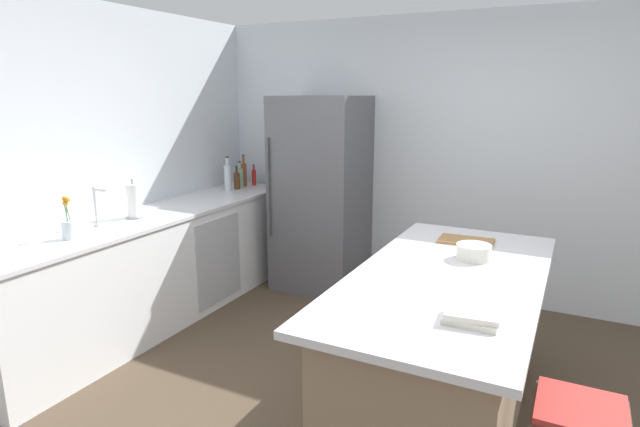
% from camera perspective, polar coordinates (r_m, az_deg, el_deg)
% --- Properties ---
extents(ground_plane, '(7.20, 7.20, 0.00)m').
position_cam_1_polar(ground_plane, '(3.34, 4.40, -21.58)').
color(ground_plane, '#4C3D2D').
extents(wall_rear, '(6.00, 0.10, 2.60)m').
position_cam_1_polar(wall_rear, '(4.94, 14.85, 5.80)').
color(wall_rear, silver).
rests_on(wall_rear, ground_plane).
extents(wall_left, '(0.10, 6.00, 2.60)m').
position_cam_1_polar(wall_left, '(4.35, -26.64, 3.86)').
color(wall_left, silver).
rests_on(wall_left, ground_plane).
extents(counter_run_left, '(0.68, 3.17, 0.93)m').
position_cam_1_polar(counter_run_left, '(4.60, -17.42, -5.59)').
color(counter_run_left, white).
rests_on(counter_run_left, ground_plane).
extents(kitchen_island, '(0.98, 2.05, 0.94)m').
position_cam_1_polar(kitchen_island, '(3.11, 13.58, -14.54)').
color(kitchen_island, '#8E755B').
rests_on(kitchen_island, ground_plane).
extents(refrigerator, '(0.81, 0.75, 1.88)m').
position_cam_1_polar(refrigerator, '(5.01, 0.09, 2.16)').
color(refrigerator, '#56565B').
rests_on(refrigerator, ground_plane).
extents(sink_faucet, '(0.15, 0.05, 0.30)m').
position_cam_1_polar(sink_faucet, '(4.13, -23.54, 0.77)').
color(sink_faucet, silver).
rests_on(sink_faucet, counter_run_left).
extents(flower_vase, '(0.09, 0.09, 0.30)m').
position_cam_1_polar(flower_vase, '(3.87, -26.14, -1.32)').
color(flower_vase, silver).
rests_on(flower_vase, counter_run_left).
extents(paper_towel_roll, '(0.14, 0.14, 0.31)m').
position_cam_1_polar(paper_towel_roll, '(4.32, -19.98, 1.27)').
color(paper_towel_roll, gray).
rests_on(paper_towel_roll, counter_run_left).
extents(hot_sauce_bottle, '(0.05, 0.05, 0.22)m').
position_cam_1_polar(hot_sauce_bottle, '(5.57, -7.35, 4.07)').
color(hot_sauce_bottle, red).
rests_on(hot_sauce_bottle, counter_run_left).
extents(vinegar_bottle, '(0.06, 0.06, 0.33)m').
position_cam_1_polar(vinegar_bottle, '(5.53, -8.46, 4.36)').
color(vinegar_bottle, '#994C23').
rests_on(vinegar_bottle, counter_run_left).
extents(gin_bottle, '(0.07, 0.07, 0.28)m').
position_cam_1_polar(gin_bottle, '(5.45, -8.86, 4.04)').
color(gin_bottle, '#8CB79E').
rests_on(gin_bottle, counter_run_left).
extents(syrup_bottle, '(0.06, 0.06, 0.24)m').
position_cam_1_polar(syrup_bottle, '(5.37, -9.21, 3.65)').
color(syrup_bottle, '#5B3319').
rests_on(syrup_bottle, counter_run_left).
extents(soda_bottle, '(0.07, 0.07, 0.35)m').
position_cam_1_polar(soda_bottle, '(5.29, -10.21, 4.03)').
color(soda_bottle, silver).
rests_on(soda_bottle, counter_run_left).
extents(cookbook_stack, '(0.25, 0.20, 0.05)m').
position_cam_1_polar(cookbook_stack, '(2.37, 16.54, -10.89)').
color(cookbook_stack, silver).
rests_on(cookbook_stack, kitchen_island).
extents(mixing_bowl, '(0.21, 0.21, 0.09)m').
position_cam_1_polar(mixing_bowl, '(3.20, 16.70, -4.11)').
color(mixing_bowl, silver).
rests_on(mixing_bowl, kitchen_island).
extents(cutting_board, '(0.36, 0.23, 0.02)m').
position_cam_1_polar(cutting_board, '(3.56, 15.91, -2.94)').
color(cutting_board, '#9E7042').
rests_on(cutting_board, kitchen_island).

